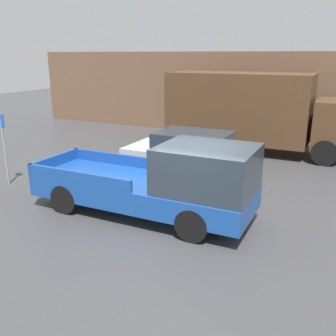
% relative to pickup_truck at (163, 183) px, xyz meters
% --- Properties ---
extents(ground_plane, '(60.00, 60.00, 0.00)m').
position_rel_pickup_truck_xyz_m(ground_plane, '(0.62, -0.25, -0.94)').
color(ground_plane, '#3D3D3F').
extents(building_wall, '(28.00, 0.15, 4.14)m').
position_rel_pickup_truck_xyz_m(building_wall, '(0.62, 10.74, 1.13)').
color(building_wall, brown).
rests_on(building_wall, ground).
extents(pickup_truck, '(5.79, 2.00, 1.99)m').
position_rel_pickup_truck_xyz_m(pickup_truck, '(0.00, 0.00, 0.00)').
color(pickup_truck, '#194799').
rests_on(pickup_truck, ground).
extents(car, '(4.27, 1.97, 1.57)m').
position_rel_pickup_truck_xyz_m(car, '(-0.60, 3.24, -0.14)').
color(car, silver).
rests_on(car, ground).
extents(delivery_truck, '(7.78, 2.37, 3.27)m').
position_rel_pickup_truck_xyz_m(delivery_truck, '(0.31, 7.84, 0.83)').
color(delivery_truck, '#4C331E').
rests_on(delivery_truck, ground).
extents(parking_sign, '(0.30, 0.07, 2.35)m').
position_rel_pickup_truck_xyz_m(parking_sign, '(-5.64, 0.11, 0.39)').
color(parking_sign, gray).
rests_on(parking_sign, ground).
extents(newspaper_box, '(0.45, 0.40, 0.98)m').
position_rel_pickup_truck_xyz_m(newspaper_box, '(-1.54, 10.41, -0.45)').
color(newspaper_box, gold).
rests_on(newspaper_box, ground).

